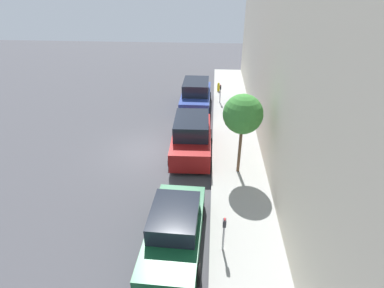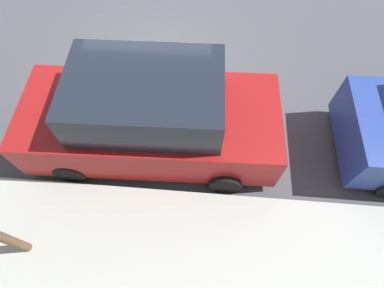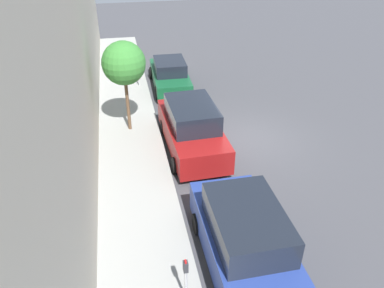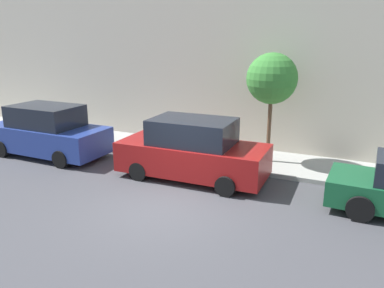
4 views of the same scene
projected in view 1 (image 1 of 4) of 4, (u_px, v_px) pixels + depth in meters
ground_plane at (147, 152)px, 16.18m from camera, size 60.00×60.00×0.00m
sidewalk at (237, 154)px, 15.84m from camera, size 2.58×32.00×0.15m
parked_sedan_nearest at (175, 229)px, 10.26m from camera, size 1.92×4.55×1.54m
parked_suv_second at (192, 136)px, 15.74m from camera, size 2.10×4.86×1.98m
parked_suv_third at (196, 95)px, 21.07m from camera, size 2.08×4.80×1.98m
parking_meter_near at (224, 231)px, 9.82m from camera, size 0.11×0.15×1.39m
parking_meter_far at (220, 92)px, 21.63m from camera, size 0.11×0.15×1.35m
street_tree at (243, 114)px, 12.89m from camera, size 1.75×1.75×3.83m
fire_hydrant at (218, 87)px, 24.03m from camera, size 0.20×0.20×0.69m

